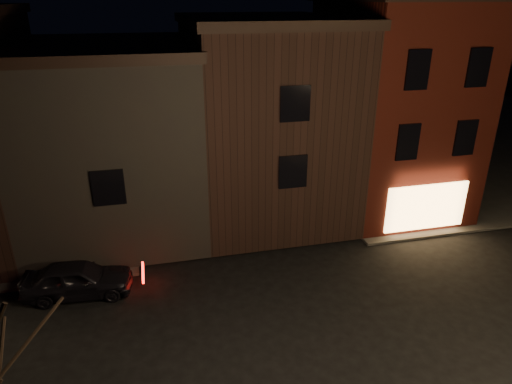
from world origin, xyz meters
TOP-DOWN VIEW (x-y plane):
  - ground at (0.00, 0.00)m, footprint 120.00×120.00m
  - sidewalk_far_right at (20.00, 20.00)m, footprint 30.00×30.00m
  - corner_building at (8.00, 9.47)m, footprint 6.50×8.50m
  - row_building_a at (1.50, 10.50)m, footprint 7.30×10.30m
  - row_building_b at (-5.75, 10.50)m, footprint 7.80×10.30m
  - parked_car_a at (-7.15, 4.25)m, footprint 4.05×1.88m

SIDE VIEW (x-z plane):
  - ground at x=0.00m, z-range 0.00..0.00m
  - sidewalk_far_right at x=20.00m, z-range 0.00..0.12m
  - parked_car_a at x=-7.15m, z-range 0.00..1.34m
  - row_building_b at x=-5.75m, z-range 0.13..8.53m
  - row_building_a at x=1.50m, z-range 0.13..9.53m
  - corner_building at x=8.00m, z-range 0.15..10.65m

